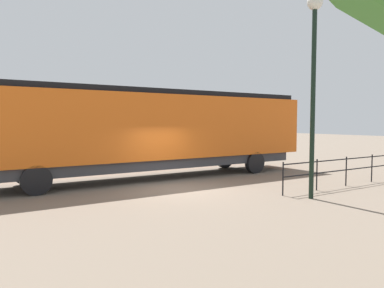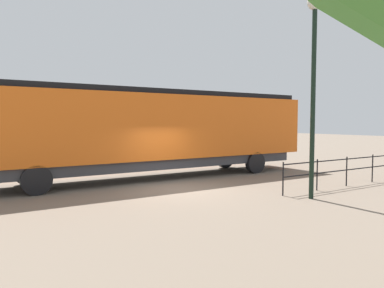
{
  "view_description": "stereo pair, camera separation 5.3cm",
  "coord_description": "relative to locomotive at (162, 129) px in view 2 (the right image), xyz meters",
  "views": [
    {
      "loc": [
        12.0,
        -6.95,
        2.66
      ],
      "look_at": [
        1.1,
        -0.09,
        1.86
      ],
      "focal_mm": 33.33,
      "sensor_mm": 36.0,
      "label": 1
    },
    {
      "loc": [
        12.03,
        -6.91,
        2.66
      ],
      "look_at": [
        1.1,
        -0.09,
        1.86
      ],
      "focal_mm": 33.33,
      "sensor_mm": 36.0,
      "label": 2
    }
  ],
  "objects": [
    {
      "name": "platform_fence",
      "position": [
        6.11,
        6.36,
        -1.53
      ],
      "size": [
        0.05,
        9.3,
        1.22
      ],
      "color": "black",
      "rests_on": "ground_plane"
    },
    {
      "name": "locomotive",
      "position": [
        0.0,
        0.0,
        0.0
      ],
      "size": [
        2.88,
        16.47,
        4.13
      ],
      "color": "orange",
      "rests_on": "ground_plane"
    },
    {
      "name": "ground_plane",
      "position": [
        3.12,
        -0.86,
        -2.32
      ],
      "size": [
        120.0,
        120.0,
        0.0
      ],
      "primitive_type": "plane",
      "color": "#756656"
    },
    {
      "name": "lamp_post",
      "position": [
        6.98,
        2.21,
        2.54
      ],
      "size": [
        0.53,
        0.53,
        6.95
      ],
      "color": "black",
      "rests_on": "ground_plane"
    }
  ]
}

